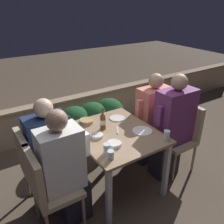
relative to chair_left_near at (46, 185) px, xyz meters
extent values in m
plane|color=brown|center=(0.88, 0.17, -0.55)|extent=(16.00, 16.00, 0.00)
cube|color=tan|center=(0.88, 1.72, -0.26)|extent=(9.00, 0.14, 0.56)
cube|color=#9E8466|center=(0.88, 1.72, 0.04)|extent=(9.00, 0.18, 0.04)
cube|color=#937556|center=(0.88, 0.17, 0.18)|extent=(0.86, 1.01, 0.03)
cube|color=silver|center=(0.50, -0.29, -0.19)|extent=(0.05, 0.05, 0.71)
cube|color=silver|center=(1.25, -0.29, -0.19)|extent=(0.05, 0.05, 0.71)
cube|color=silver|center=(0.50, 0.63, -0.19)|extent=(0.05, 0.05, 0.71)
cube|color=silver|center=(1.25, 0.63, -0.19)|extent=(0.05, 0.05, 0.71)
cube|color=brown|center=(1.09, 1.11, -0.41)|extent=(1.05, 0.36, 0.28)
ellipsoid|color=#194723|center=(0.80, 1.11, -0.07)|extent=(0.47, 0.47, 0.45)
ellipsoid|color=#194723|center=(1.09, 1.11, -0.07)|extent=(0.47, 0.47, 0.45)
ellipsoid|color=#194723|center=(1.37, 1.11, -0.07)|extent=(0.47, 0.47, 0.45)
cube|color=tan|center=(0.10, 0.00, -0.11)|extent=(0.42, 0.42, 0.05)
cube|color=tan|center=(-0.09, 0.00, 0.14)|extent=(0.06, 0.42, 0.45)
cylinder|color=#9E8966|center=(0.28, -0.18, -0.34)|extent=(0.03, 0.03, 0.41)
cylinder|color=#9E8966|center=(-0.08, 0.18, -0.34)|extent=(0.03, 0.03, 0.41)
cylinder|color=#9E8966|center=(0.28, 0.18, -0.34)|extent=(0.03, 0.03, 0.41)
cube|color=#282833|center=(0.27, 0.00, -0.32)|extent=(0.27, 0.23, 0.46)
cube|color=white|center=(0.17, 0.00, 0.22)|extent=(0.39, 0.26, 0.62)
cube|color=white|center=(0.42, 0.00, 0.29)|extent=(0.07, 0.07, 0.24)
sphere|color=#99755B|center=(0.17, 0.00, 0.62)|extent=(0.19, 0.19, 0.19)
cube|color=tan|center=(0.10, 0.37, -0.11)|extent=(0.42, 0.42, 0.05)
cube|color=tan|center=(-0.09, 0.37, 0.14)|extent=(0.06, 0.42, 0.45)
cylinder|color=#9E8966|center=(-0.08, 0.19, -0.34)|extent=(0.03, 0.03, 0.41)
cylinder|color=#9E8966|center=(0.28, 0.19, -0.34)|extent=(0.03, 0.03, 0.41)
cylinder|color=#9E8966|center=(-0.08, 0.55, -0.34)|extent=(0.03, 0.03, 0.41)
cylinder|color=#9E8966|center=(0.28, 0.55, -0.34)|extent=(0.03, 0.03, 0.41)
cube|color=#282833|center=(0.27, 0.37, -0.32)|extent=(0.30, 0.23, 0.46)
cube|color=navy|center=(0.17, 0.37, 0.20)|extent=(0.42, 0.26, 0.59)
cube|color=navy|center=(0.42, 0.37, 0.27)|extent=(0.07, 0.07, 0.24)
sphere|color=beige|center=(0.17, 0.37, 0.59)|extent=(0.19, 0.19, 0.19)
cube|color=tan|center=(1.69, 0.01, -0.11)|extent=(0.42, 0.42, 0.05)
cube|color=tan|center=(1.88, 0.01, 0.14)|extent=(0.06, 0.42, 0.45)
cylinder|color=#9E8966|center=(1.51, -0.17, -0.34)|extent=(0.03, 0.03, 0.41)
cylinder|color=#9E8966|center=(1.87, -0.17, -0.34)|extent=(0.03, 0.03, 0.41)
cylinder|color=#9E8966|center=(1.51, 0.18, -0.34)|extent=(0.03, 0.03, 0.41)
cylinder|color=#9E8966|center=(1.87, 0.18, -0.34)|extent=(0.03, 0.03, 0.41)
cube|color=#282833|center=(1.52, 0.01, -0.32)|extent=(0.32, 0.23, 0.46)
cube|color=#6B2D66|center=(1.62, 0.01, 0.26)|extent=(0.46, 0.26, 0.69)
cube|color=#6B2D66|center=(1.37, 0.01, 0.34)|extent=(0.07, 0.07, 0.24)
sphere|color=tan|center=(1.62, 0.01, 0.69)|extent=(0.19, 0.19, 0.19)
cube|color=tan|center=(1.68, 0.37, -0.11)|extent=(0.42, 0.42, 0.05)
cube|color=tan|center=(1.87, 0.37, 0.14)|extent=(0.06, 0.42, 0.45)
cylinder|color=#9E8966|center=(1.51, 0.19, -0.34)|extent=(0.03, 0.03, 0.41)
cylinder|color=#9E8966|center=(1.86, 0.19, -0.34)|extent=(0.03, 0.03, 0.41)
cylinder|color=#9E8966|center=(1.51, 0.55, -0.34)|extent=(0.03, 0.03, 0.41)
cylinder|color=#9E8966|center=(1.86, 0.55, -0.34)|extent=(0.03, 0.03, 0.41)
cube|color=#282833|center=(1.51, 0.37, -0.32)|extent=(0.30, 0.23, 0.46)
cube|color=#E07A66|center=(1.61, 0.37, 0.21)|extent=(0.43, 0.26, 0.60)
cube|color=#E07A66|center=(1.36, 0.37, 0.28)|extent=(0.07, 0.07, 0.24)
sphere|color=tan|center=(1.61, 0.37, 0.61)|extent=(0.19, 0.19, 0.19)
cylinder|color=brown|center=(0.80, 0.31, 0.28)|extent=(0.06, 0.06, 0.17)
cylinder|color=beige|center=(0.80, 0.31, 0.29)|extent=(0.06, 0.06, 0.06)
cone|color=brown|center=(0.80, 0.31, 0.38)|extent=(0.06, 0.06, 0.03)
cylinder|color=brown|center=(0.80, 0.31, 0.43)|extent=(0.02, 0.02, 0.07)
cylinder|color=silver|center=(1.08, 0.44, 0.20)|extent=(0.19, 0.19, 0.01)
cylinder|color=white|center=(1.14, 0.03, 0.20)|extent=(0.22, 0.22, 0.01)
cylinder|color=silver|center=(0.72, -0.04, 0.22)|extent=(0.15, 0.15, 0.04)
torus|color=silver|center=(0.72, -0.04, 0.23)|extent=(0.15, 0.15, 0.01)
cylinder|color=silver|center=(0.65, 0.19, 0.21)|extent=(0.13, 0.13, 0.03)
torus|color=silver|center=(0.65, 0.19, 0.23)|extent=(0.13, 0.13, 0.01)
cylinder|color=tan|center=(0.70, 0.54, 0.22)|extent=(0.17, 0.17, 0.04)
torus|color=tan|center=(0.70, 0.54, 0.24)|extent=(0.17, 0.17, 0.01)
cylinder|color=silver|center=(0.57, -0.21, 0.24)|extent=(0.06, 0.06, 0.08)
cylinder|color=silver|center=(1.24, -0.25, 0.25)|extent=(0.06, 0.06, 0.11)
cylinder|color=silver|center=(0.58, -0.12, 0.25)|extent=(0.07, 0.07, 0.11)
cube|color=silver|center=(0.92, 0.20, 0.20)|extent=(0.11, 0.16, 0.01)
camera|label=1|loc=(-0.39, -1.73, 1.54)|focal=38.00mm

